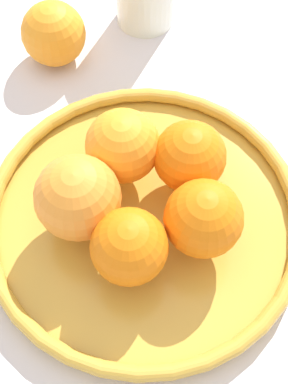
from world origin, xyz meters
name	(u,v)px	position (x,y,z in m)	size (l,w,h in m)	color
ground_plane	(144,223)	(0.00, 0.00, 0.00)	(4.00, 4.00, 0.00)	silver
fruit_bowl	(144,217)	(0.00, 0.00, 0.01)	(0.33, 0.33, 0.03)	gold
orange_pile	(140,191)	(0.00, 0.00, 0.07)	(0.18, 0.19, 0.08)	orange
stray_orange	(54,34)	(0.20, 0.16, 0.04)	(0.08, 0.08, 0.08)	orange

